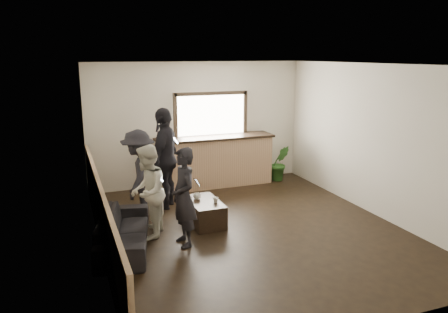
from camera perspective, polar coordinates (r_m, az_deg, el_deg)
name	(u,v)px	position (r m, az deg, el deg)	size (l,w,h in m)	color
ground	(250,229)	(7.68, 3.46, -9.46)	(5.00, 6.00, 0.01)	black
room_shell	(209,150)	(6.98, -1.91, 0.88)	(5.01, 6.01, 2.80)	silver
bar_counter	(215,158)	(9.98, -1.22, -0.20)	(2.70, 0.68, 2.13)	tan
sofa	(123,231)	(7.08, -13.01, -9.43)	(1.86, 0.73, 0.54)	black
coffee_table	(205,212)	(7.86, -2.54, -7.25)	(0.52, 0.94, 0.42)	black
cup_a	(197,196)	(7.88, -3.56, -5.21)	(0.13, 0.13, 0.11)	silver
cup_b	(216,200)	(7.70, -1.11, -5.69)	(0.10, 0.10, 0.09)	silver
potted_plant	(279,163)	(10.49, 7.26, -0.85)	(0.47, 0.38, 0.85)	#2D6623
person_a	(184,197)	(6.85, -5.27, -5.31)	(0.48, 0.61, 1.57)	black
person_b	(147,192)	(7.23, -9.98, -4.57)	(0.82, 0.92, 1.55)	silver
person_c	(139,175)	(8.07, -11.07, -2.36)	(0.94, 1.21, 1.65)	black
person_d	(165,158)	(8.55, -7.68, -0.21)	(1.01, 1.24, 1.98)	black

